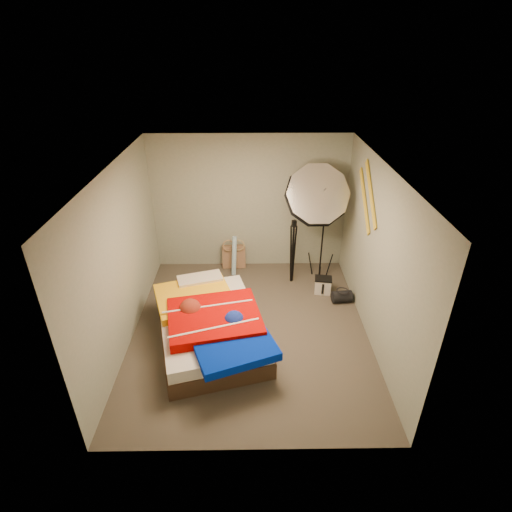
{
  "coord_description": "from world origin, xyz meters",
  "views": [
    {
      "loc": [
        0.03,
        -4.75,
        3.93
      ],
      "look_at": [
        0.1,
        0.6,
        0.95
      ],
      "focal_mm": 28.0,
      "sensor_mm": 36.0,
      "label": 1
    }
  ],
  "objects_px": {
    "camera_case": "(323,286)",
    "photo_umbrella": "(317,196)",
    "tote_bag": "(234,256)",
    "camera_tripod": "(293,247)",
    "duffel_bag": "(342,297)",
    "wrapping_roll": "(234,256)",
    "bed": "(210,324)"
  },
  "relations": [
    {
      "from": "camera_case",
      "to": "photo_umbrella",
      "type": "xyz_separation_m",
      "value": [
        -0.15,
        0.43,
        1.48
      ]
    },
    {
      "from": "wrapping_roll",
      "to": "camera_case",
      "type": "distance_m",
      "value": 1.7
    },
    {
      "from": "duffel_bag",
      "to": "camera_tripod",
      "type": "bearing_deg",
      "value": 133.49
    },
    {
      "from": "bed",
      "to": "duffel_bag",
      "type": "bearing_deg",
      "value": 24.07
    },
    {
      "from": "wrapping_roll",
      "to": "photo_umbrella",
      "type": "distance_m",
      "value": 1.88
    },
    {
      "from": "tote_bag",
      "to": "wrapping_roll",
      "type": "relative_size",
      "value": 0.59
    },
    {
      "from": "camera_case",
      "to": "bed",
      "type": "distance_m",
      "value": 2.2
    },
    {
      "from": "camera_case",
      "to": "duffel_bag",
      "type": "distance_m",
      "value": 0.39
    },
    {
      "from": "tote_bag",
      "to": "bed",
      "type": "xyz_separation_m",
      "value": [
        -0.26,
        -2.13,
        0.07
      ]
    },
    {
      "from": "camera_case",
      "to": "bed",
      "type": "height_order",
      "value": "bed"
    },
    {
      "from": "tote_bag",
      "to": "camera_case",
      "type": "distance_m",
      "value": 1.81
    },
    {
      "from": "duffel_bag",
      "to": "bed",
      "type": "xyz_separation_m",
      "value": [
        -2.1,
        -0.94,
        0.19
      ]
    },
    {
      "from": "duffel_bag",
      "to": "tote_bag",
      "type": "bearing_deg",
      "value": 140.62
    },
    {
      "from": "tote_bag",
      "to": "bed",
      "type": "relative_size",
      "value": 0.19
    },
    {
      "from": "camera_tripod",
      "to": "camera_case",
      "type": "bearing_deg",
      "value": -36.89
    },
    {
      "from": "camera_case",
      "to": "photo_umbrella",
      "type": "bearing_deg",
      "value": 118.58
    },
    {
      "from": "camera_tripod",
      "to": "duffel_bag",
      "type": "bearing_deg",
      "value": -39.92
    },
    {
      "from": "camera_case",
      "to": "camera_tripod",
      "type": "xyz_separation_m",
      "value": [
        -0.51,
        0.38,
        0.55
      ]
    },
    {
      "from": "tote_bag",
      "to": "camera_tripod",
      "type": "relative_size",
      "value": 0.37
    },
    {
      "from": "tote_bag",
      "to": "duffel_bag",
      "type": "distance_m",
      "value": 2.19
    },
    {
      "from": "bed",
      "to": "camera_tripod",
      "type": "distance_m",
      "value": 2.11
    },
    {
      "from": "tote_bag",
      "to": "bed",
      "type": "bearing_deg",
      "value": -100.06
    },
    {
      "from": "camera_case",
      "to": "camera_tripod",
      "type": "bearing_deg",
      "value": 152.29
    },
    {
      "from": "camera_tripod",
      "to": "tote_bag",
      "type": "bearing_deg",
      "value": 153.36
    },
    {
      "from": "tote_bag",
      "to": "camera_tripod",
      "type": "xyz_separation_m",
      "value": [
        1.06,
        -0.53,
        0.47
      ]
    },
    {
      "from": "tote_bag",
      "to": "photo_umbrella",
      "type": "bearing_deg",
      "value": -21.81
    },
    {
      "from": "wrapping_roll",
      "to": "duffel_bag",
      "type": "height_order",
      "value": "wrapping_roll"
    },
    {
      "from": "camera_tripod",
      "to": "wrapping_roll",
      "type": "bearing_deg",
      "value": 164.73
    },
    {
      "from": "bed",
      "to": "camera_tripod",
      "type": "height_order",
      "value": "camera_tripod"
    },
    {
      "from": "camera_case",
      "to": "wrapping_roll",
      "type": "bearing_deg",
      "value": 165.96
    },
    {
      "from": "bed",
      "to": "tote_bag",
      "type": "bearing_deg",
      "value": 82.96
    },
    {
      "from": "tote_bag",
      "to": "camera_tripod",
      "type": "distance_m",
      "value": 1.27
    }
  ]
}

